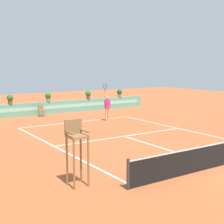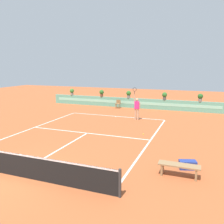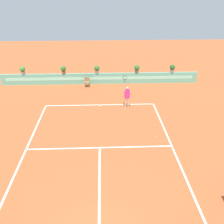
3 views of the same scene
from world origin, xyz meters
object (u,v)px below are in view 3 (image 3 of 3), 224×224
object	(u,v)px
potted_plant_far_right	(172,68)
tennis_player	(127,96)
ball_kid_chair	(87,82)
potted_plant_left	(63,69)
potted_plant_right	(137,68)
potted_plant_far_left	(23,70)
potted_plant_centre	(97,69)
tennis_ball_near_baseline	(157,136)

from	to	relation	value
potted_plant_far_right	tennis_player	bearing A→B (deg)	-131.77
ball_kid_chair	tennis_player	distance (m)	5.49
potted_plant_left	potted_plant_far_right	distance (m)	9.89
potted_plant_right	potted_plant_far_left	size ratio (longest dim) A/B	1.00
potted_plant_right	potted_plant_centre	bearing A→B (deg)	180.00
potted_plant_centre	potted_plant_left	bearing A→B (deg)	180.00
potted_plant_centre	potted_plant_right	xyz separation A→B (m)	(3.63, 0.00, 0.00)
potted_plant_left	potted_plant_centre	bearing A→B (deg)	0.00
tennis_ball_near_baseline	potted_plant_far_left	size ratio (longest dim) A/B	0.09
tennis_ball_near_baseline	ball_kid_chair	bearing A→B (deg)	119.01
ball_kid_chair	potted_plant_right	bearing A→B (deg)	9.19
potted_plant_right	potted_plant_left	world-z (taller)	same
ball_kid_chair	potted_plant_far_right	distance (m)	7.87
tennis_player	potted_plant_left	distance (m)	7.40
tennis_player	potted_plant_left	size ratio (longest dim) A/B	3.57
potted_plant_centre	potted_plant_far_right	xyz separation A→B (m)	(6.89, 0.00, 0.00)
tennis_ball_near_baseline	potted_plant_right	world-z (taller)	potted_plant_right
potted_plant_right	potted_plant_left	size ratio (longest dim) A/B	1.00
potted_plant_far_left	potted_plant_left	bearing A→B (deg)	0.00
tennis_player	potted_plant_far_left	bearing A→B (deg)	149.63
tennis_player	potted_plant_far_right	world-z (taller)	tennis_player
ball_kid_chair	tennis_ball_near_baseline	xyz separation A→B (m)	(4.60, -8.30, -0.44)
potted_plant_far_right	potted_plant_right	bearing A→B (deg)	180.00
potted_plant_right	ball_kid_chair	bearing A→B (deg)	-170.81
tennis_player	potted_plant_centre	xyz separation A→B (m)	(-2.25, 5.20, 0.36)
potted_plant_right	potted_plant_far_right	distance (m)	3.26
tennis_player	potted_plant_centre	distance (m)	5.67
tennis_player	potted_plant_centre	world-z (taller)	tennis_player
potted_plant_far_left	tennis_player	bearing A→B (deg)	-30.37
tennis_ball_near_baseline	potted_plant_far_right	world-z (taller)	potted_plant_far_right
tennis_ball_near_baseline	potted_plant_far_right	bearing A→B (deg)	70.62
potted_plant_far_left	potted_plant_far_right	distance (m)	13.51
ball_kid_chair	tennis_ball_near_baseline	world-z (taller)	ball_kid_chair
potted_plant_right	potted_plant_far_left	world-z (taller)	same
ball_kid_chair	tennis_player	world-z (taller)	tennis_player
ball_kid_chair	tennis_ball_near_baseline	bearing A→B (deg)	-60.99
potted_plant_right	potted_plant_far_right	size ratio (longest dim) A/B	1.00
potted_plant_centre	potted_plant_left	distance (m)	3.00
tennis_player	potted_plant_right	size ratio (longest dim) A/B	3.57
potted_plant_left	potted_plant_right	bearing A→B (deg)	0.00
tennis_player	potted_plant_left	bearing A→B (deg)	135.29
ball_kid_chair	tennis_player	size ratio (longest dim) A/B	0.33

